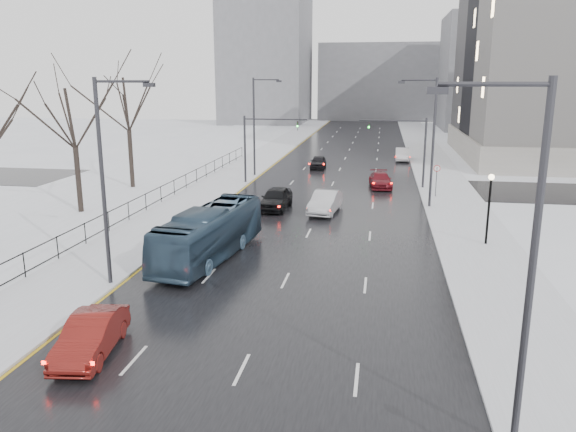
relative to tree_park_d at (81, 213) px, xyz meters
The scene contains 26 objects.
road 31.51m from the tree_park_d, 55.60° to the left, with size 16.00×150.00×0.04m, color black.
cross_road 22.65m from the tree_park_d, 38.19° to the left, with size 130.00×10.00×0.04m, color black.
sidewalk_left 27.01m from the tree_park_d, 74.32° to the left, with size 5.00×150.00×0.16m, color silver.
sidewalk_right 38.43m from the tree_park_d, 42.57° to the left, with size 5.00×150.00×0.16m, color silver.
park_strip 26.09m from the tree_park_d, 94.84° to the left, with size 14.00×150.00×0.12m, color white.
tree_park_d is the anchor object (origin of this frame).
tree_park_e 10.01m from the tree_park_d, 92.29° to the left, with size 9.45×9.45×13.50m, color black, non-canonical shape.
iron_fence 6.31m from the tree_park_d, 39.81° to the right, with size 0.06×70.00×1.30m.
streetlight_r_near 35.80m from the tree_park_d, 42.75° to the right, with size 2.95×0.25×10.00m.
streetlight_r_mid 27.24m from the tree_park_d, 13.01° to the left, with size 2.95×0.25×10.00m.
streetlight_l_near 17.90m from the tree_park_d, 55.47° to the right, with size 2.95×0.25×10.00m.
streetlight_l_far 21.17m from the tree_park_d, 61.85° to the left, with size 2.95×0.25×10.00m.
lamppost_r_mid 29.23m from the tree_park_d, ahead, with size 0.36×0.36×4.28m.
mast_signal_right 29.05m from the tree_park_d, 29.12° to the left, with size 6.10×0.33×6.50m.
mast_signal_left 17.96m from the tree_park_d, 53.20° to the left, with size 6.10×0.33×6.50m.
no_uturn_sign 28.88m from the tree_park_d, 20.32° to the left, with size 0.60×0.06×2.70m.
bldg_far_right 93.70m from the tree_park_d, 60.51° to the left, with size 24.00×20.00×22.00m, color slate.
bldg_far_left 92.17m from the tree_park_d, 92.64° to the left, with size 18.00×22.00×28.00m, color slate.
bldg_far_center 108.59m from the tree_park_d, 78.38° to the left, with size 30.00×18.00×18.00m, color slate.
sedan_left_near 24.08m from the tree_park_d, 59.84° to the right, with size 1.56×4.48×1.48m, color maroon.
bus 15.93m from the tree_park_d, 34.93° to the right, with size 2.44×10.43×2.90m, color #2F465C.
sedan_center_near 14.83m from the tree_park_d, 13.93° to the left, with size 1.99×4.95×1.69m, color black.
sedan_right_near 18.55m from the tree_park_d, ahead, with size 1.75×5.03×1.66m, color #BBBBC1.
sedan_right_far 26.32m from the tree_park_d, 31.93° to the left, with size 1.93×4.76×1.38m, color maroon.
sedan_center_far 28.87m from the tree_park_d, 57.99° to the left, with size 1.66×4.12×1.40m, color black.
sedan_right_distant 40.60m from the tree_park_d, 52.23° to the left, with size 1.63×4.67×1.54m, color silver.
Camera 1 is at (4.53, -4.25, 9.94)m, focal length 35.00 mm.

